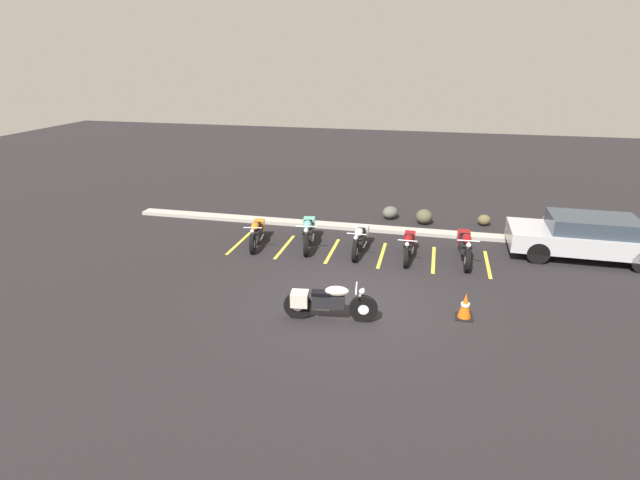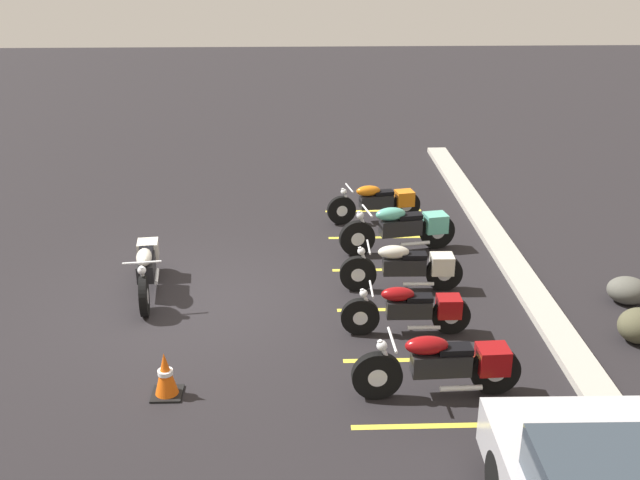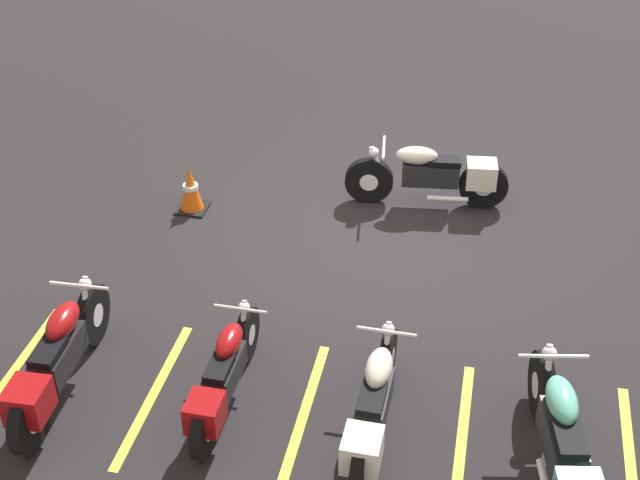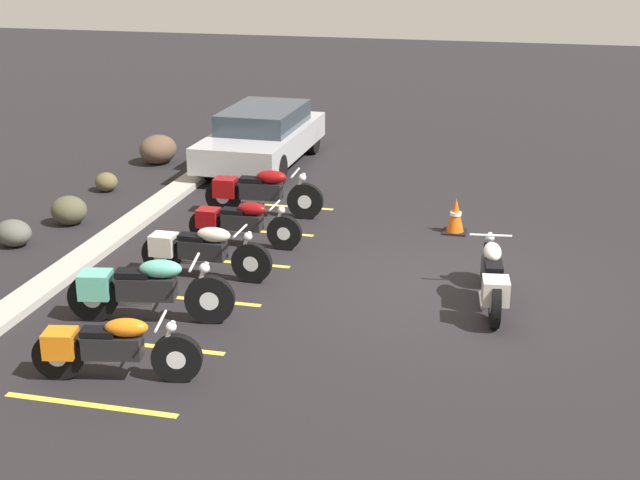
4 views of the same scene
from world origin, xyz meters
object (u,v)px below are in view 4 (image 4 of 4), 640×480
(landscape_rock_0, at_px, (106,182))
(landscape_rock_3, at_px, (69,210))
(parked_bike_0, at_px, (108,347))
(traffic_cone, at_px, (456,216))
(car_silver, at_px, (262,136))
(parked_bike_3, at_px, (239,222))
(motorcycle_cream_featured, at_px, (492,277))
(parked_bike_1, at_px, (142,289))
(landscape_rock_1, at_px, (13,233))
(landscape_rock_2, at_px, (158,149))
(parked_bike_4, at_px, (258,191))
(parked_bike_2, at_px, (199,250))

(landscape_rock_0, relative_size, landscape_rock_3, 0.73)
(parked_bike_0, bearing_deg, traffic_cone, 50.41)
(landscape_rock_3, bearing_deg, traffic_cone, -80.21)
(car_silver, xyz_separation_m, traffic_cone, (-3.62, -4.61, -0.38))
(parked_bike_3, relative_size, landscape_rock_0, 4.20)
(motorcycle_cream_featured, bearing_deg, parked_bike_3, 62.33)
(parked_bike_1, relative_size, car_silver, 0.52)
(parked_bike_1, bearing_deg, landscape_rock_1, 135.11)
(landscape_rock_0, xyz_separation_m, traffic_cone, (-0.93, -7.09, 0.10))
(parked_bike_1, relative_size, parked_bike_3, 1.15)
(parked_bike_0, distance_m, parked_bike_1, 1.65)
(car_silver, bearing_deg, landscape_rock_1, -21.77)
(parked_bike_3, bearing_deg, landscape_rock_0, 146.59)
(parked_bike_3, height_order, landscape_rock_2, parked_bike_3)
(parked_bike_4, relative_size, car_silver, 0.51)
(parked_bike_2, distance_m, landscape_rock_0, 5.27)
(landscape_rock_0, bearing_deg, motorcycle_cream_featured, -117.21)
(landscape_rock_1, height_order, landscape_rock_3, landscape_rock_3)
(parked_bike_0, bearing_deg, parked_bike_4, 80.64)
(parked_bike_2, xyz_separation_m, car_silver, (6.63, 1.02, 0.25))
(motorcycle_cream_featured, bearing_deg, landscape_rock_0, 55.79)
(motorcycle_cream_featured, height_order, parked_bike_1, parked_bike_1)
(landscape_rock_1, bearing_deg, parked_bike_0, -136.89)
(parked_bike_1, bearing_deg, parked_bike_4, 77.88)
(parked_bike_0, relative_size, parked_bike_4, 0.90)
(parked_bike_0, xyz_separation_m, landscape_rock_3, (5.16, 3.31, -0.16))
(landscape_rock_2, bearing_deg, parked_bike_0, -159.96)
(parked_bike_0, distance_m, traffic_cone, 7.21)
(parked_bike_3, xyz_separation_m, traffic_cone, (1.52, -3.45, -0.11))
(parked_bike_1, bearing_deg, landscape_rock_0, 109.93)
(parked_bike_1, relative_size, landscape_rock_1, 3.42)
(parked_bike_2, xyz_separation_m, parked_bike_3, (1.49, -0.14, -0.03))
(motorcycle_cream_featured, relative_size, landscape_rock_3, 3.37)
(parked_bike_4, xyz_separation_m, landscape_rock_1, (-2.53, 3.49, -0.24))
(traffic_cone, bearing_deg, landscape_rock_1, 108.70)
(parked_bike_0, height_order, traffic_cone, parked_bike_0)
(parked_bike_2, xyz_separation_m, landscape_rock_0, (3.94, 3.50, -0.24))
(parked_bike_1, distance_m, parked_bike_4, 4.82)
(landscape_rock_3, xyz_separation_m, traffic_cone, (1.17, -6.77, 0.03))
(parked_bike_2, bearing_deg, motorcycle_cream_featured, -0.76)
(car_silver, bearing_deg, traffic_cone, 52.71)
(landscape_rock_0, bearing_deg, parked_bike_4, -103.23)
(parked_bike_1, bearing_deg, motorcycle_cream_featured, 8.48)
(motorcycle_cream_featured, distance_m, parked_bike_2, 4.38)
(landscape_rock_1, relative_size, landscape_rock_3, 1.03)
(landscape_rock_2, bearing_deg, car_silver, -81.00)
(parked_bike_0, height_order, parked_bike_4, parked_bike_4)
(landscape_rock_0, height_order, traffic_cone, traffic_cone)
(parked_bike_2, bearing_deg, parked_bike_1, -94.84)
(parked_bike_3, relative_size, parked_bike_4, 0.88)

